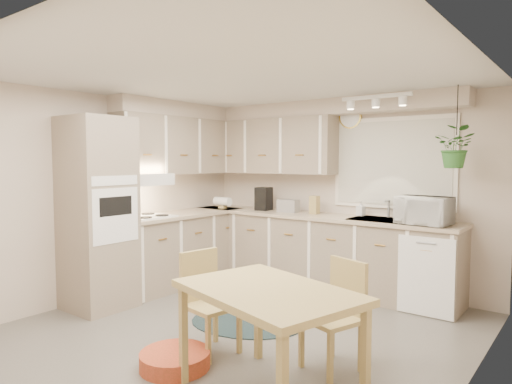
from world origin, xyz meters
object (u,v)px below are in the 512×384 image
chair_back (331,316)px  pet_bed (175,360)px  braided_rug (248,322)px  chair_left (212,303)px  dining_table (268,344)px  microwave (424,207)px

chair_back → pet_bed: size_ratio=1.53×
chair_back → braided_rug: (-1.15, 0.41, -0.42)m
chair_left → braided_rug: bearing=-155.3°
dining_table → microwave: (0.25, 2.53, 0.74)m
dining_table → microwave: microwave is taller
braided_rug → microwave: microwave is taller
microwave → pet_bed: bearing=-109.0°
chair_back → pet_bed: 1.28m
chair_back → chair_left: bearing=37.8°
chair_left → dining_table: bearing=78.2°
microwave → braided_rug: bearing=-126.8°
pet_bed → microwave: bearing=66.9°
braided_rug → pet_bed: pet_bed is taller
chair_back → pet_bed: chair_back is taller
chair_left → chair_back: size_ratio=1.01×
microwave → chair_back: bearing=-89.5°
pet_bed → microwave: size_ratio=1.02×
microwave → chair_left: bearing=-111.8°
chair_left → pet_bed: bearing=4.1°
chair_left → microwave: bearing=164.0°
chair_left → braided_rug: size_ratio=0.73×
dining_table → chair_back: size_ratio=1.44×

